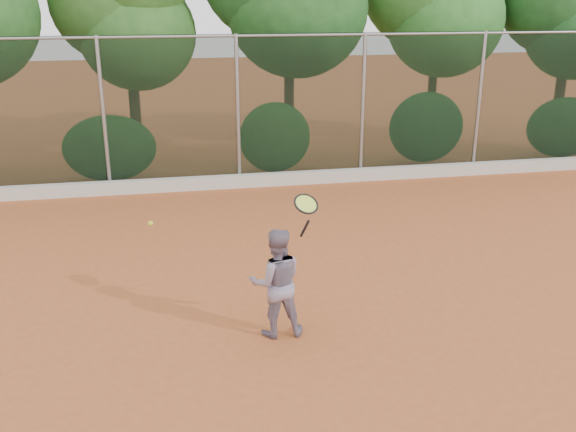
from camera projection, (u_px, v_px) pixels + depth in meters
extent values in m
plane|color=#A75227|center=(302.00, 324.00, 8.86)|extent=(80.00, 80.00, 0.00)
cube|color=#BBB6AD|center=(241.00, 181.00, 15.14)|extent=(24.00, 0.20, 0.30)
imported|color=slate|center=(276.00, 283.00, 8.40)|extent=(0.74, 0.58, 1.49)
cube|color=black|center=(238.00, 112.00, 14.78)|extent=(24.00, 0.01, 3.50)
cylinder|color=gray|center=(236.00, 36.00, 14.23)|extent=(24.00, 0.06, 0.06)
cylinder|color=gray|center=(104.00, 117.00, 14.24)|extent=(0.09, 0.09, 3.50)
cylinder|color=gray|center=(238.00, 112.00, 14.78)|extent=(0.09, 0.09, 3.50)
cylinder|color=gray|center=(363.00, 108.00, 15.33)|extent=(0.09, 0.09, 3.50)
cylinder|color=gray|center=(479.00, 104.00, 15.88)|extent=(0.09, 0.09, 3.50)
cylinder|color=#402D18|center=(136.00, 121.00, 16.66)|extent=(0.28, 0.28, 2.40)
ellipsoid|color=#26541D|center=(137.00, 34.00, 15.88)|extent=(2.90, 2.40, 2.80)
ellipsoid|color=#254F1B|center=(114.00, 0.00, 15.81)|extent=(3.20, 2.70, 3.10)
cylinder|color=#44281A|center=(289.00, 107.00, 17.01)|extent=(0.26, 0.26, 3.00)
ellipsoid|color=#2C6928|center=(298.00, 8.00, 16.14)|extent=(3.60, 3.00, 3.50)
cylinder|color=#422E19|center=(431.00, 106.00, 17.99)|extent=(0.24, 0.24, 2.70)
ellipsoid|color=#256322|center=(446.00, 19.00, 17.17)|extent=(3.20, 2.70, 3.10)
cylinder|color=#432A1A|center=(558.00, 108.00, 18.33)|extent=(0.28, 0.28, 2.50)
ellipsoid|color=#2D6225|center=(110.00, 148.00, 15.27)|extent=(2.20, 1.16, 1.60)
ellipsoid|color=#336D29|center=(275.00, 137.00, 15.97)|extent=(1.80, 1.04, 1.76)
ellipsoid|color=#266225|center=(426.00, 127.00, 16.66)|extent=(2.00, 1.10, 1.84)
ellipsoid|color=#266024|center=(564.00, 127.00, 17.44)|extent=(2.16, 1.12, 1.64)
cylinder|color=black|center=(305.00, 229.00, 8.16)|extent=(0.10, 0.22, 0.29)
torus|color=black|center=(306.00, 204.00, 7.99)|extent=(0.39, 0.36, 0.21)
cylinder|color=#CBE142|center=(306.00, 204.00, 7.99)|extent=(0.33, 0.30, 0.16)
sphere|color=gold|center=(151.00, 223.00, 8.29)|extent=(0.07, 0.07, 0.07)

